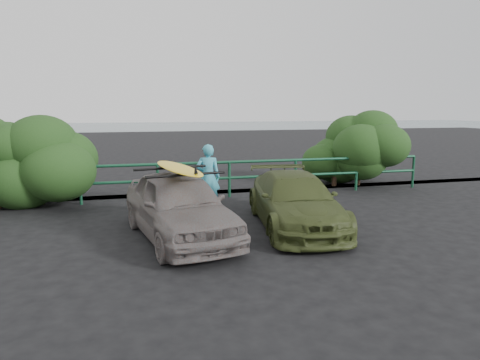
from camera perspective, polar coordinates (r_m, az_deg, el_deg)
The scene contains 10 objects.
ground at distance 7.31m, azimuth -0.31°, elevation -10.50°, with size 80.00×80.00×0.00m, color black.
ocean at distance 66.73m, azimuth -12.94°, elevation 7.22°, with size 200.00×200.00×0.00m, color slate.
guardrail at distance 11.95m, azimuth -6.11°, elevation -0.05°, with size 14.00×0.08×1.04m, color #13452C, non-canonical shape.
shrub_left at distance 12.55m, azimuth -28.68°, elevation 1.78°, with size 3.20×2.40×2.12m, color #214318, non-canonical shape.
shrub_right at distance 13.94m, azimuth 14.36°, elevation 3.41°, with size 3.20×2.40×2.16m, color #214318, non-canonical shape.
sedan at distance 8.36m, azimuth -8.14°, elevation -3.39°, with size 1.53×3.80×1.30m, color slate.
olive_vehicle at distance 9.16m, azimuth 7.32°, elevation -2.77°, with size 1.58×3.89×1.13m, color #3D4920.
man at distance 10.65m, azimuth -4.28°, elevation 0.41°, with size 0.60×0.39×1.63m, color #3EA5BC.
roof_rack at distance 8.24m, azimuth -8.25°, elevation 1.18°, with size 1.49×1.04×0.05m, color black, non-canonical shape.
surfboard at distance 8.23m, azimuth -8.26°, elevation 1.60°, with size 0.50×2.43×0.07m, color yellow.
Camera 1 is at (-1.65, -6.67, 2.52)m, focal length 32.00 mm.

